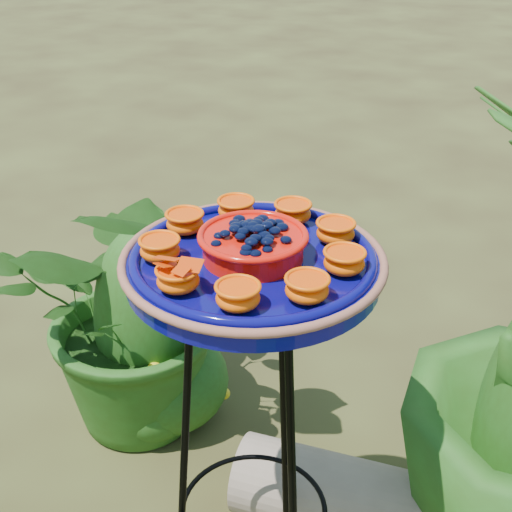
{
  "coord_description": "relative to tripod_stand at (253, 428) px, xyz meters",
  "views": [
    {
      "loc": [
        0.62,
        -0.81,
        1.47
      ],
      "look_at": [
        0.14,
        0.08,
        0.91
      ],
      "focal_mm": 50.0,
      "sensor_mm": 36.0,
      "label": 1
    }
  ],
  "objects": [
    {
      "name": "driftwood_log",
      "position": [
        0.13,
        0.29,
        -0.41
      ],
      "size": [
        0.64,
        0.3,
        0.2
      ],
      "primitive_type": "cylinder",
      "rotation": [
        0.0,
        1.57,
        0.17
      ],
      "color": "gray",
      "rests_on": "ground"
    },
    {
      "name": "feeder_dish",
      "position": [
        -0.0,
        -0.0,
        0.37
      ],
      "size": [
        0.45,
        0.45,
        0.1
      ],
      "rotation": [
        0.0,
        0.0,
        0.01
      ],
      "color": "#08075C",
      "rests_on": "tripod_stand"
    },
    {
      "name": "shrub_back_left",
      "position": [
        -0.57,
        0.41,
        -0.12
      ],
      "size": [
        0.91,
        0.86,
        0.8
      ],
      "primitive_type": "imported",
      "rotation": [
        0.0,
        0.0,
        0.42
      ],
      "color": "#234A13",
      "rests_on": "ground"
    },
    {
      "name": "tripod_stand",
      "position": [
        0.0,
        0.0,
        0.0
      ],
      "size": [
        0.32,
        0.34,
        0.85
      ],
      "rotation": [
        0.0,
        0.0,
        0.01
      ],
      "color": "black",
      "rests_on": "ground"
    }
  ]
}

